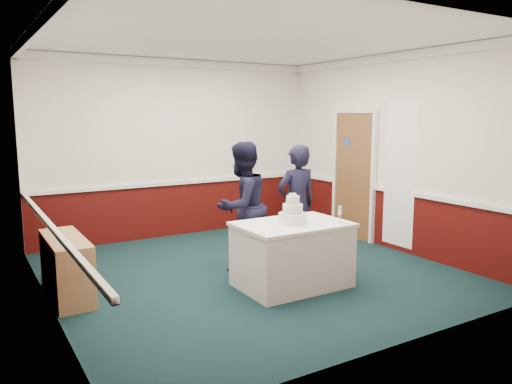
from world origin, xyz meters
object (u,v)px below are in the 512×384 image
sideboard (67,267)px  cake_knife (300,226)px  cake_table (292,254)px  wedding_cake (293,214)px  person_man (242,206)px  person_woman (296,205)px  champagne_flute (340,211)px

sideboard → cake_knife: size_ratio=5.45×
cake_table → wedding_cake: wedding_cake is taller
wedding_cake → person_man: bearing=102.0°
person_man → wedding_cake: bearing=84.2°
cake_table → cake_knife: size_ratio=6.00×
sideboard → cake_knife: cake_knife is taller
wedding_cake → person_woman: (0.58, 0.73, -0.06)m
wedding_cake → champagne_flute: wedding_cake is taller
champagne_flute → person_man: size_ratio=0.12×
sideboard → cake_knife: bearing=-27.2°
champagne_flute → sideboard: bearing=155.8°
cake_knife → person_woman: bearing=44.6°
sideboard → cake_table: size_ratio=0.91×
cake_table → person_woman: person_woman is taller
wedding_cake → champagne_flute: size_ratio=1.78×
sideboard → person_woman: bearing=-5.7°
sideboard → person_man: (2.24, -0.13, 0.52)m
sideboard → wedding_cake: bearing=-23.0°
cake_table → champagne_flute: 0.78m
champagne_flute → person_woman: person_woman is taller
wedding_cake → person_woman: bearing=51.5°
sideboard → champagne_flute: (2.93, -1.31, 0.58)m
wedding_cake → cake_knife: wedding_cake is taller
cake_knife → sideboard: bearing=140.6°
champagne_flute → person_woman: 1.02m
sideboard → cake_table: 2.64m
wedding_cake → cake_knife: bearing=-98.5°
sideboard → cake_knife: 2.73m
wedding_cake → person_woman: 0.94m
cake_table → person_man: 1.03m
sideboard → person_man: bearing=-3.4°
cake_knife → champagne_flute: champagne_flute is taller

